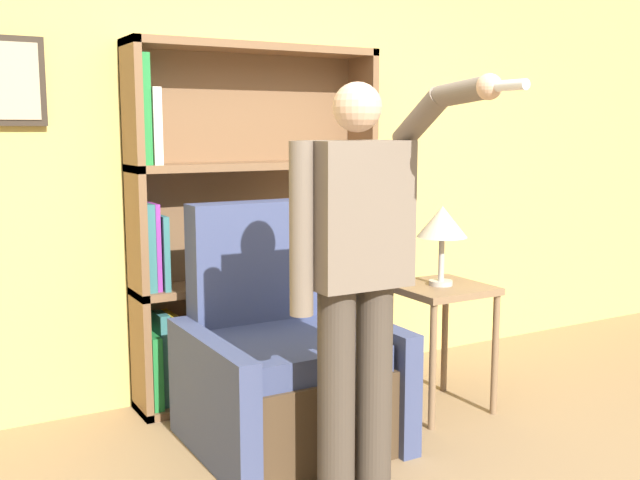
{
  "coord_description": "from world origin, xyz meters",
  "views": [
    {
      "loc": [
        -1.87,
        -1.88,
        1.49
      ],
      "look_at": [
        -0.31,
        0.85,
        1.02
      ],
      "focal_mm": 42.0,
      "sensor_mm": 36.0,
      "label": 1
    }
  ],
  "objects_px": {
    "table_lamp": "(442,224)",
    "bookcase": "(239,231)",
    "side_table": "(440,307)",
    "armchair": "(283,368)",
    "person_standing": "(357,270)"
  },
  "relations": [
    {
      "from": "bookcase",
      "to": "armchair",
      "type": "distance_m",
      "value": 0.89
    },
    {
      "from": "armchair",
      "to": "side_table",
      "type": "bearing_deg",
      "value": -4.2
    },
    {
      "from": "bookcase",
      "to": "table_lamp",
      "type": "relative_size",
      "value": 4.63
    },
    {
      "from": "bookcase",
      "to": "table_lamp",
      "type": "bearing_deg",
      "value": -41.07
    },
    {
      "from": "armchair",
      "to": "table_lamp",
      "type": "bearing_deg",
      "value": -4.2
    },
    {
      "from": "side_table",
      "to": "table_lamp",
      "type": "relative_size",
      "value": 1.62
    },
    {
      "from": "bookcase",
      "to": "side_table",
      "type": "distance_m",
      "value": 1.17
    },
    {
      "from": "bookcase",
      "to": "person_standing",
      "type": "xyz_separation_m",
      "value": [
        -0.08,
        -1.34,
        0.01
      ]
    },
    {
      "from": "table_lamp",
      "to": "armchair",
      "type": "bearing_deg",
      "value": 175.8
    },
    {
      "from": "armchair",
      "to": "table_lamp",
      "type": "relative_size",
      "value": 2.7
    },
    {
      "from": "person_standing",
      "to": "table_lamp",
      "type": "bearing_deg",
      "value": 33.91
    },
    {
      "from": "table_lamp",
      "to": "bookcase",
      "type": "bearing_deg",
      "value": 138.93
    },
    {
      "from": "side_table",
      "to": "table_lamp",
      "type": "distance_m",
      "value": 0.44
    },
    {
      "from": "side_table",
      "to": "table_lamp",
      "type": "bearing_deg",
      "value": 63.43
    },
    {
      "from": "bookcase",
      "to": "person_standing",
      "type": "distance_m",
      "value": 1.34
    }
  ]
}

